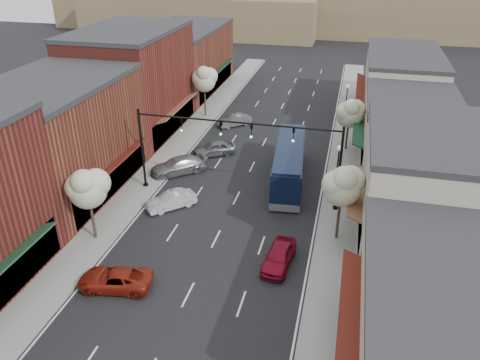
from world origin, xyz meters
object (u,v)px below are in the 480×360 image
Objects in this scene: signal_mast_left at (168,140)px; parked_car_c at (178,166)px; parked_car_a at (115,279)px; parked_car_b at (171,200)px; tree_left_far at (204,78)px; red_hatchback at (279,256)px; parked_car_e at (235,120)px; parked_car_d at (214,148)px; tree_right_near at (343,184)px; signal_mast_right at (309,153)px; lamp_post_far at (347,97)px; tree_left_near at (87,187)px; tree_right_far at (350,112)px; coach_bus at (289,163)px; lamp_post_near at (338,162)px.

parked_car_c is (-0.58, 3.17, -3.88)m from signal_mast_left.
parked_car_b is (-0.12, 9.73, 0.02)m from parked_car_a.
tree_left_far reaches higher than red_hatchback.
parked_car_e is at bearing 131.94° from parked_car_c.
parked_car_d is at bearing -68.47° from tree_left_far.
signal_mast_left is 13.09m from parked_car_a.
red_hatchback is at bearing -20.81° from parked_car_e.
parked_car_c is at bearing -56.46° from parked_car_d.
tree_right_near is at bearing 24.47° from parked_car_c.
tree_left_far is at bearing 146.42° from parked_car_b.
signal_mast_right is 1.85× the size of lamp_post_far.
signal_mast_left is 8.48m from tree_left_near.
tree_left_near is (-16.60, -20.00, 0.23)m from tree_right_far.
tree_right_far is 1.38× the size of parked_car_b.
parked_car_b is at bearing -165.29° from signal_mast_right.
lamp_post_far is at bearing 91.30° from tree_right_near.
signal_mast_left is 24.14m from lamp_post_far.
parked_car_c reaches higher than parked_car_a.
signal_mast_left reaches higher than parked_car_c.
signal_mast_right reaches higher than parked_car_c.
parked_car_c is (2.05, -14.78, -3.86)m from tree_left_far.
parked_car_d is at bearing 142.01° from signal_mast_right.
coach_bus is (-4.66, -8.03, -2.24)m from tree_right_far.
signal_mast_right is 12.84m from parked_car_c.
tree_left_near is at bearing -46.95° from parked_car_d.
parked_car_e is at bearing -27.05° from tree_left_far.
tree_left_far reaches higher than parked_car_a.
signal_mast_left reaches higher than parked_car_a.
parked_car_a is (1.12, -12.42, -3.99)m from signal_mast_left.
parked_car_c is (-1.58, 5.86, 0.09)m from parked_car_b.
tree_right_near is 23.86m from parked_car_e.
parked_car_b is 0.77× the size of parked_car_c.
parked_car_e is (-9.82, 15.88, -3.99)m from signal_mast_right.
signal_mast_right is 1.00× the size of signal_mast_left.
tree_right_near reaches higher than lamp_post_far.
tree_right_near reaches higher than tree_right_far.
parked_car_b is at bearing -69.66° from signal_mast_left.
parked_car_d is (1.42, 7.67, -3.91)m from signal_mast_left.
parked_car_d is (-9.01, 15.52, 0.01)m from red_hatchback.
parked_car_b is (-12.97, -14.63, -3.34)m from tree_right_far.
tree_right_near is 1.51× the size of parked_car_b.
red_hatchback is at bearing -95.87° from signal_mast_right.
parked_car_e is (0.30, 28.29, 0.01)m from parked_car_a.
signal_mast_right is 12.27m from tree_right_far.
parked_car_b is 1.02× the size of parked_car_e.
signal_mast_left is 2.01× the size of red_hatchback.
tree_left_far is 0.55× the size of coach_bus.
parked_car_d reaches higher than parked_car_b.
lamp_post_near is at bearing 69.12° from parked_car_b.
tree_left_near is 17.09m from coach_bus.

